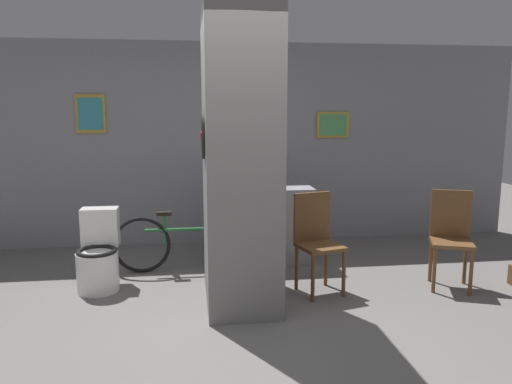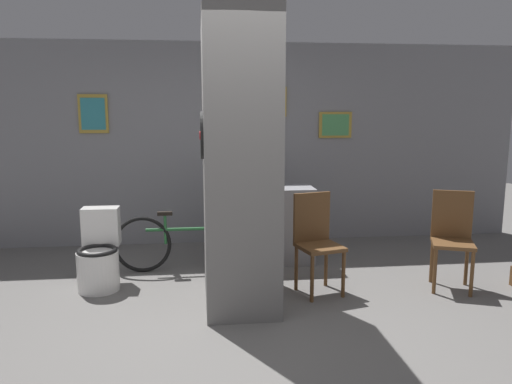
{
  "view_description": "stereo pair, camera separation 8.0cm",
  "coord_description": "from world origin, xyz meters",
  "px_view_note": "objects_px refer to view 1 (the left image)",
  "views": [
    {
      "loc": [
        -0.39,
        -3.88,
        1.79
      ],
      "look_at": [
        0.25,
        0.96,
        0.95
      ],
      "focal_mm": 35.0,
      "sensor_mm": 36.0,
      "label": 1
    },
    {
      "loc": [
        -0.31,
        -3.89,
        1.79
      ],
      "look_at": [
        0.25,
        0.96,
        0.95
      ],
      "focal_mm": 35.0,
      "sensor_mm": 36.0,
      "label": 2
    }
  ],
  "objects_px": {
    "toilet": "(98,257)",
    "chair_by_doorway": "(451,234)",
    "bicycle": "(188,242)",
    "bottle_tall": "(238,177)",
    "chair_near_pillar": "(317,238)"
  },
  "relations": [
    {
      "from": "toilet",
      "to": "bottle_tall",
      "type": "relative_size",
      "value": 2.36
    },
    {
      "from": "toilet",
      "to": "chair_by_doorway",
      "type": "xyz_separation_m",
      "value": [
        3.48,
        -0.38,
        0.21
      ]
    },
    {
      "from": "chair_near_pillar",
      "to": "chair_by_doorway",
      "type": "distance_m",
      "value": 1.37
    },
    {
      "from": "chair_near_pillar",
      "to": "bottle_tall",
      "type": "distance_m",
      "value": 1.32
    },
    {
      "from": "toilet",
      "to": "chair_by_doorway",
      "type": "distance_m",
      "value": 3.51
    },
    {
      "from": "bottle_tall",
      "to": "bicycle",
      "type": "bearing_deg",
      "value": -155.34
    },
    {
      "from": "chair_by_doorway",
      "to": "toilet",
      "type": "bearing_deg",
      "value": -165.22
    },
    {
      "from": "chair_by_doorway",
      "to": "bottle_tall",
      "type": "relative_size",
      "value": 2.93
    },
    {
      "from": "chair_near_pillar",
      "to": "bottle_tall",
      "type": "relative_size",
      "value": 2.93
    },
    {
      "from": "toilet",
      "to": "chair_by_doorway",
      "type": "bearing_deg",
      "value": -6.28
    },
    {
      "from": "toilet",
      "to": "bicycle",
      "type": "relative_size",
      "value": 0.48
    },
    {
      "from": "chair_near_pillar",
      "to": "bicycle",
      "type": "xyz_separation_m",
      "value": [
        -1.24,
        0.77,
        -0.21
      ]
    },
    {
      "from": "chair_near_pillar",
      "to": "chair_by_doorway",
      "type": "xyz_separation_m",
      "value": [
        1.37,
        -0.04,
        0.0
      ]
    },
    {
      "from": "toilet",
      "to": "chair_by_doorway",
      "type": "height_order",
      "value": "chair_by_doorway"
    },
    {
      "from": "toilet",
      "to": "chair_near_pillar",
      "type": "height_order",
      "value": "chair_near_pillar"
    }
  ]
}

